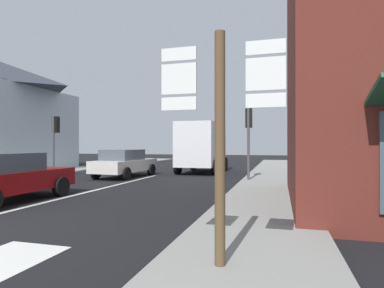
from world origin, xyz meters
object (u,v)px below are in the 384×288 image
sedan_far (125,163)px  route_sign_post (220,130)px  sedan_near (4,177)px  delivery_truck (202,146)px  traffic_light_near_left (55,132)px  traffic_light_near_right (249,127)px

sedan_far → route_sign_post: 13.31m
sedan_near → delivery_truck: bearing=74.2°
sedan_far → traffic_light_near_left: 4.42m
sedan_far → traffic_light_near_right: size_ratio=1.26×
sedan_far → traffic_light_near_left: traffic_light_near_left is taller
sedan_far → route_sign_post: (7.23, -11.12, 1.15)m
delivery_truck → traffic_light_near_left: bearing=-150.1°
sedan_near → route_sign_post: route_sign_post is taller
route_sign_post → traffic_light_near_right: 10.58m
delivery_truck → traffic_light_near_right: 5.62m
sedan_near → traffic_light_near_left: size_ratio=1.27×
sedan_near → traffic_light_near_right: 9.80m
sedan_near → sedan_far: bearing=90.3°
traffic_light_near_right → traffic_light_near_left: traffic_light_near_right is taller
sedan_far → delivery_truck: bearing=49.6°
sedan_far → delivery_truck: (3.30, 3.88, 0.89)m
traffic_light_near_left → sedan_near: bearing=-60.5°
sedan_far → delivery_truck: size_ratio=0.86×
route_sign_post → delivery_truck: bearing=104.7°
route_sign_post → sedan_near: bearing=154.1°
sedan_near → traffic_light_near_left: traffic_light_near_left is taller
traffic_light_near_left → traffic_light_near_right: bearing=-1.2°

